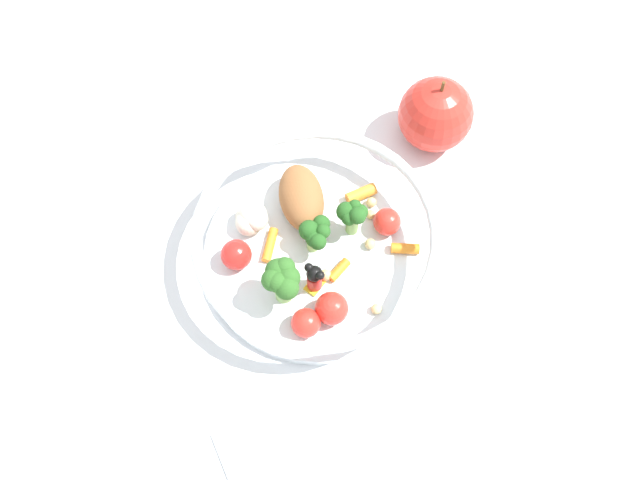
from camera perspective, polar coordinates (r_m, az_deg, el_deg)
name	(u,v)px	position (r m, az deg, el deg)	size (l,w,h in m)	color
ground_plane	(310,247)	(0.66, -0.91, -0.65)	(2.40, 2.40, 0.00)	white
food_container	(313,239)	(0.63, -0.58, 0.08)	(0.23, 0.23, 0.07)	white
loose_apple	(435,114)	(0.71, 9.99, 10.67)	(0.08, 0.08, 0.09)	red
folded_napkin	(306,468)	(0.60, -1.18, -19.15)	(0.12, 0.13, 0.01)	white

